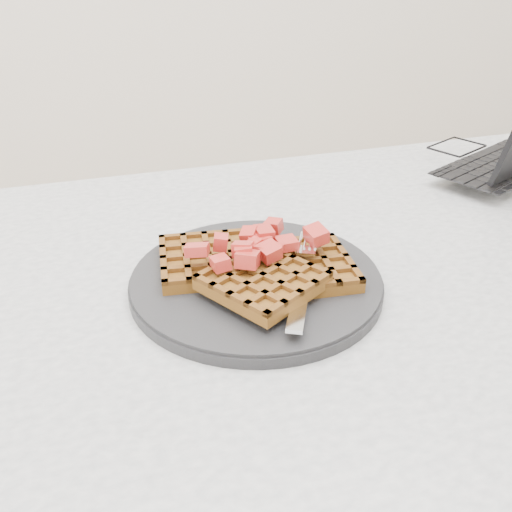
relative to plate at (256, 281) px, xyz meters
name	(u,v)px	position (x,y,z in m)	size (l,w,h in m)	color
table	(322,359)	(0.08, -0.01, -0.12)	(1.20, 0.80, 0.75)	silver
plate	(256,281)	(0.00, 0.00, 0.00)	(0.28, 0.28, 0.02)	black
waffles	(257,268)	(0.00, 0.00, 0.02)	(0.21, 0.21, 0.03)	brown
strawberry_pile	(256,245)	(0.00, 0.00, 0.05)	(0.15, 0.15, 0.02)	maroon
fork	(303,281)	(0.04, -0.04, 0.02)	(0.02, 0.18, 0.02)	silver
laptop	(499,150)	(0.49, 0.23, 0.03)	(0.35, 0.31, 0.20)	black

